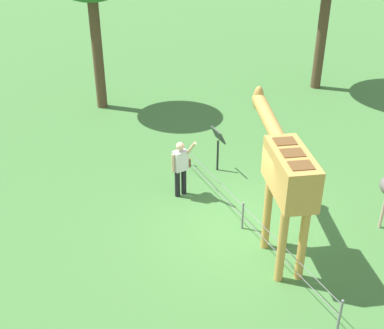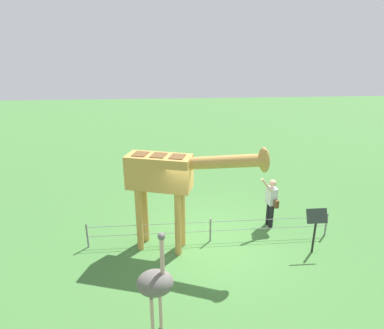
% 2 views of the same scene
% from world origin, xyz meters
% --- Properties ---
extents(ground_plane, '(60.00, 60.00, 0.00)m').
position_xyz_m(ground_plane, '(0.00, 0.00, 0.00)').
color(ground_plane, '#427538').
extents(giraffe, '(3.66, 1.58, 3.15)m').
position_xyz_m(giraffe, '(-1.13, -0.13, 2.15)').
color(giraffe, '#C69347').
rests_on(giraffe, ground_plane).
extents(visitor, '(0.61, 0.58, 1.73)m').
position_xyz_m(visitor, '(2.00, 0.82, 0.90)').
color(visitor, black).
rests_on(visitor, ground_plane).
extents(info_sign, '(0.56, 0.21, 1.32)m').
position_xyz_m(info_sign, '(2.74, -0.68, 0.95)').
color(info_sign, black).
rests_on(info_sign, ground_plane).
extents(wire_fence, '(7.05, 0.05, 0.75)m').
position_xyz_m(wire_fence, '(0.00, 0.12, 0.40)').
color(wire_fence, slate).
rests_on(wire_fence, ground_plane).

